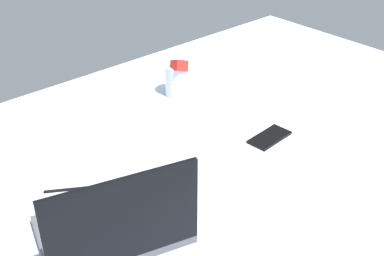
% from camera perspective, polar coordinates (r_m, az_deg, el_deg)
% --- Properties ---
extents(bed_mattress, '(1.80, 1.40, 0.18)m').
position_cam_1_polar(bed_mattress, '(1.61, 6.69, -3.15)').
color(bed_mattress, silver).
rests_on(bed_mattress, ground).
extents(laptop, '(0.38, 0.31, 0.23)m').
position_cam_1_polar(laptop, '(1.15, -8.83, -11.04)').
color(laptop, '#4C4C51').
rests_on(laptop, bed_mattress).
extents(snack_cup, '(0.09, 0.10, 0.15)m').
position_cam_1_polar(snack_cup, '(1.74, -1.63, 5.69)').
color(snack_cup, silver).
rests_on(snack_cup, bed_mattress).
extents(cell_phone, '(0.14, 0.08, 0.01)m').
position_cam_1_polar(cell_phone, '(1.53, 8.88, -1.06)').
color(cell_phone, black).
rests_on(cell_phone, bed_mattress).
extents(charger_cable, '(0.15, 0.10, 0.01)m').
position_cam_1_polar(charger_cable, '(1.34, -13.02, -6.79)').
color(charger_cable, black).
rests_on(charger_cable, bed_mattress).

